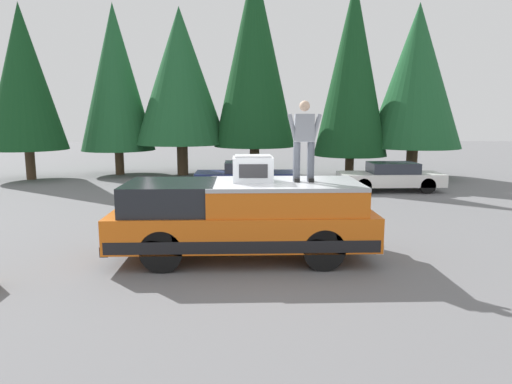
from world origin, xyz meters
TOP-DOWN VIEW (x-y plane):
  - ground_plane at (0.00, 0.00)m, footprint 90.00×90.00m
  - pickup_truck at (-0.02, 0.25)m, footprint 2.01×5.54m
  - compressor_unit at (0.04, 0.04)m, footprint 0.65×0.84m
  - person_on_truck_bed at (0.01, -1.04)m, footprint 0.29×0.72m
  - parked_car_white at (8.70, -5.79)m, footprint 1.64×4.10m
  - parked_car_navy at (9.22, 0.08)m, footprint 1.64×4.10m
  - conifer_far_left at (12.74, -8.16)m, footprint 4.47×4.47m
  - conifer_left at (12.62, -5.03)m, footprint 3.52×3.52m
  - conifer_center_left at (13.81, -0.41)m, footprint 4.09×4.09m
  - conifer_center_right at (14.20, 3.31)m, footprint 4.67×4.67m
  - conifer_right at (14.46, 6.62)m, footprint 3.72×3.72m
  - conifer_far_right at (12.69, 10.40)m, footprint 3.64×3.64m

SIDE VIEW (x-z plane):
  - ground_plane at x=0.00m, z-range 0.00..0.00m
  - parked_car_white at x=8.70m, z-range 0.00..1.16m
  - parked_car_navy at x=9.22m, z-range 0.00..1.16m
  - pickup_truck at x=-0.02m, z-range 0.05..1.70m
  - compressor_unit at x=0.04m, z-range 1.65..2.21m
  - person_on_truck_bed at x=0.01m, z-range 1.71..3.40m
  - conifer_far_right at x=12.69m, z-range 0.70..8.87m
  - conifer_far_left at x=12.74m, z-range 0.73..9.03m
  - conifer_right at x=14.46m, z-range 0.62..9.20m
  - conifer_center_right at x=14.20m, z-range 0.78..9.14m
  - conifer_left at x=12.62m, z-range 0.55..9.90m
  - conifer_center_left at x=13.81m, z-range 0.73..11.24m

